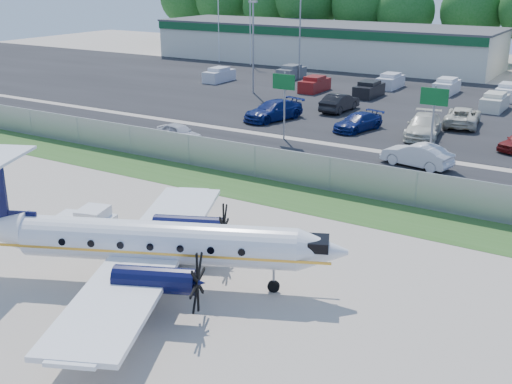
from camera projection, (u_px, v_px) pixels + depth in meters
The scene contains 24 objects.
ground at pixel (177, 289), 25.32m from camera, with size 170.00×170.00×0.00m, color #B1A495.
grass_verge at pixel (313, 201), 34.98m from camera, with size 170.00×4.00×0.02m, color #2D561E.
access_road at pixel (363, 169), 40.61m from camera, with size 170.00×8.00×0.02m, color black.
parking_lot at pixel (454, 110), 57.52m from camera, with size 170.00×32.00×0.02m, color black.
perimeter_fence at pixel (330, 174), 36.26m from camera, with size 120.00×0.06×1.99m.
building_west at pixel (322, 43), 86.23m from camera, with size 46.40×12.40×5.24m.
sign_left at pixel (284, 91), 46.54m from camera, with size 1.80×0.26×5.00m.
sign_mid at pixel (434, 107), 41.10m from camera, with size 1.80×0.26×5.00m.
flagpole_west at pixel (219, 20), 85.52m from camera, with size 1.06×0.12×10.00m.
flagpole_east at pixel (251, 21), 83.04m from camera, with size 1.06×0.12×10.00m.
light_pole_nw at pixel (253, 41), 64.09m from camera, with size 0.90×0.35×9.09m.
light_pole_sw at pixel (300, 33), 72.14m from camera, with size 0.90×0.35×9.09m.
aircraft at pixel (151, 241), 25.12m from camera, with size 15.56×15.10×4.83m.
pushback_tug at pixel (86, 223), 30.02m from camera, with size 3.11×2.61×1.49m.
baggage_cart_near at pixel (165, 250), 27.74m from camera, with size 2.23×1.70×1.04m.
cone_starboard_wing at pixel (186, 241), 29.18m from camera, with size 0.40×0.40×0.57m.
road_car_west at pixel (179, 141), 47.16m from camera, with size 1.56×3.88×1.32m, color silver.
road_car_mid at pixel (416, 166), 41.18m from camera, with size 1.59×4.56×1.50m, color silver.
parked_car_a at pixel (273, 120), 53.91m from camera, with size 2.29×5.64×1.64m, color navy.
parked_car_b at pixel (358, 131), 50.38m from camera, with size 1.91×4.70×1.36m, color navy.
parked_car_c at pixel (423, 137), 48.46m from camera, with size 2.34×5.76×1.67m, color beige.
parked_car_f at pixel (339, 111), 57.18m from camera, with size 1.70×4.89×1.61m, color black.
parked_car_g at pixel (462, 126), 51.89m from camera, with size 2.55×5.52×1.53m, color beige.
far_parking_rows at pixel (468, 101), 61.55m from camera, with size 56.00×10.00×1.60m, color gray, non-canonical shape.
Camera 1 is at (14.54, -17.67, 11.93)m, focal length 45.00 mm.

